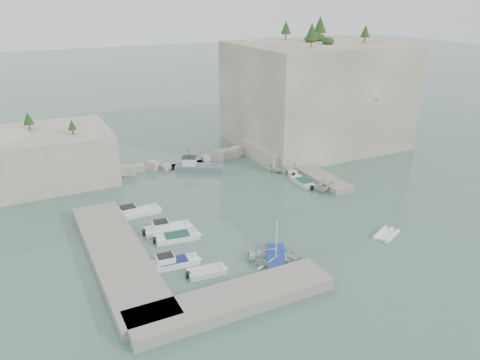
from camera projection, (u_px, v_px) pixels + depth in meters
name	position (u px, v px, depth m)	size (l,w,h in m)	color
ground	(263.00, 221.00, 54.05)	(400.00, 400.00, 0.00)	#4D7465
cliff_east	(316.00, 95.00, 79.59)	(26.00, 22.00, 17.00)	beige
cliff_terrace	(279.00, 151.00, 73.95)	(8.00, 10.00, 2.50)	beige
outcrop_west	(51.00, 156.00, 65.12)	(16.00, 14.00, 7.00)	beige
quay_west	(118.00, 256.00, 45.91)	(5.00, 24.00, 1.10)	#9E9689
quay_south	(233.00, 300.00, 39.30)	(18.00, 4.00, 1.10)	#9E9689
ledge_east	(311.00, 172.00, 67.84)	(3.00, 16.00, 0.80)	#9E9689
breakwater	(187.00, 160.00, 71.62)	(28.00, 3.00, 1.40)	beige
motorboat_a	(136.00, 215.00, 55.56)	(6.40, 1.90, 1.40)	white
motorboat_b	(168.00, 231.00, 51.85)	(5.60, 1.83, 1.40)	white
motorboat_c	(177.00, 239.00, 50.08)	(5.08, 1.85, 0.70)	white
motorboat_d	(173.00, 266.00, 45.23)	(5.45, 1.62, 1.40)	white
motorboat_e	(207.00, 274.00, 43.86)	(3.91, 1.60, 0.70)	silver
rowboat	(276.00, 261.00, 46.08)	(3.91, 5.48, 1.13)	white
inflatable_dinghy	(386.00, 236.00, 50.77)	(3.56, 1.72, 0.44)	white
tender_east_a	(324.00, 191.00, 62.41)	(3.17, 3.68, 1.94)	silver
tender_east_b	(303.00, 184.00, 64.56)	(4.73, 1.61, 0.70)	silver
tender_east_c	(292.00, 172.00, 69.03)	(4.28, 1.38, 0.70)	silver
tender_east_d	(282.00, 172.00, 68.81)	(1.54, 4.09, 1.58)	silver
work_boat	(199.00, 170.00, 69.63)	(7.58, 2.24, 2.20)	slate
rowboat_mast	(277.00, 237.00, 45.09)	(0.10, 0.10, 4.20)	white
vegetation	(287.00, 37.00, 75.09)	(53.48, 13.88, 13.40)	#1E4219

